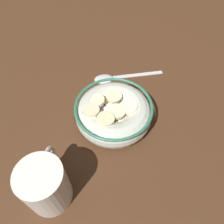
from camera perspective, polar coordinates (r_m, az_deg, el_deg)
name	(u,v)px	position (r cm, az deg, el deg)	size (l,w,h in cm)	color
ground_plane	(112,123)	(50.43, 0.00, -2.70)	(138.62, 138.62, 2.00)	#472B19
cereal_bowl	(112,113)	(47.28, -0.04, -0.13)	(16.23, 16.23, 5.85)	beige
spoon	(112,77)	(57.71, -0.06, 8.86)	(5.08, 17.81, 0.80)	silver
coffee_mug	(44,185)	(39.54, -16.97, -17.22)	(10.62, 7.45, 9.87)	white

